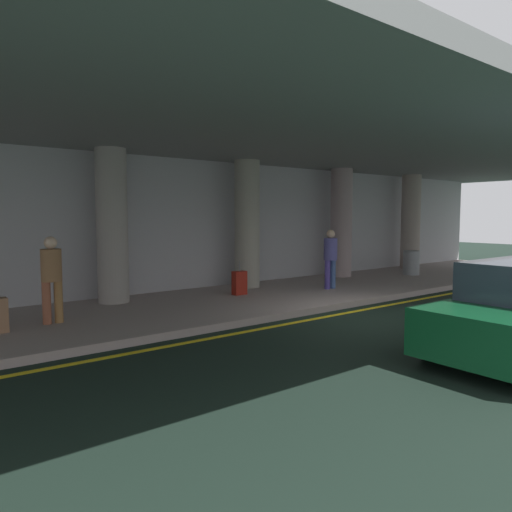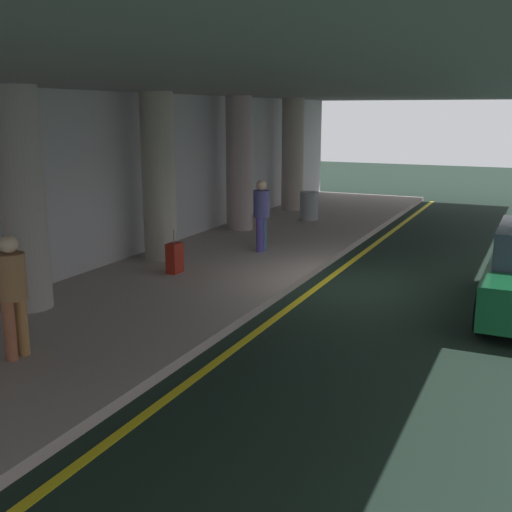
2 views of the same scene
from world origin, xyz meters
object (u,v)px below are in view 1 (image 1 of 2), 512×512
Objects in this scene: support_column_right_mid at (411,222)px; traveler_with_luggage at (330,255)px; support_column_far_left at (112,226)px; suitcase_upright_secondary at (239,283)px; support_column_left_mid at (247,224)px; trash_bin_steel at (411,263)px; support_column_center at (341,223)px; person_waiting_for_ride at (52,274)px.

support_column_right_mid is 2.17× the size of traveler_with_luggage.
support_column_far_left is 4.06× the size of suitcase_upright_secondary.
suitcase_upright_secondary is at bearing -135.29° from support_column_left_mid.
suitcase_upright_secondary is at bearing 138.99° from traveler_with_luggage.
traveler_with_luggage is at bearing -173.86° from trash_bin_steel.
traveler_with_luggage is (-2.35, -1.73, -0.86)m from support_column_center.
support_column_far_left is 2.17× the size of person_waiting_for_ride.
support_column_left_mid is 2.17× the size of person_waiting_for_ride.
support_column_right_mid is 6.63m from traveler_with_luggage.
traveler_with_luggage is 2.81m from suitcase_upright_secondary.
support_column_left_mid reaches higher than traveler_with_luggage.
trash_bin_steel is (7.27, -0.26, 0.11)m from suitcase_upright_secondary.
support_column_far_left is 1.00× the size of support_column_center.
trash_bin_steel is (6.30, -1.23, -1.40)m from support_column_left_mid.
support_column_far_left and support_column_right_mid have the same top height.
person_waiting_for_ride is at bearing -178.82° from trash_bin_steel.
support_column_center is at bearing 0.00° from support_column_far_left.
support_column_center and support_column_right_mid have the same top height.
support_column_left_mid is 4.06× the size of suitcase_upright_secondary.
support_column_center is at bearing 11.52° from traveler_with_luggage.
trash_bin_steel is at bearing -60.18° from person_waiting_for_ride.
trash_bin_steel is at bearing -23.77° from suitcase_upright_secondary.
person_waiting_for_ride is at bearing -171.42° from support_column_center.
support_column_far_left is 1.00× the size of support_column_left_mid.
person_waiting_for_ride is at bearing -165.67° from support_column_left_mid.
support_column_center is 9.93m from person_waiting_for_ride.
suitcase_upright_secondary is at bearing 177.93° from trash_bin_steel.
support_column_right_mid is 9.15m from suitcase_upright_secondary.
traveler_with_luggage and person_waiting_for_ride have the same top height.
support_column_center is 5.29m from suitcase_upright_secondary.
support_column_far_left is at bearing 180.00° from support_column_center.
support_column_center reaches higher than traveler_with_luggage.
support_column_left_mid is (4.00, 0.00, 0.00)m from support_column_far_left.
person_waiting_for_ride reaches higher than suitcase_upright_secondary.
support_column_far_left is at bearing 140.60° from suitcase_upright_secondary.
traveler_with_luggage reaches higher than suitcase_upright_secondary.
support_column_far_left reaches higher than person_waiting_for_ride.
support_column_center reaches higher than suitcase_upright_secondary.
traveler_with_luggage reaches higher than trash_bin_steel.
support_column_left_mid is 2.54m from traveler_with_luggage.
support_column_far_left is 5.98m from traveler_with_luggage.
person_waiting_for_ride is 4.87m from suitcase_upright_secondary.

